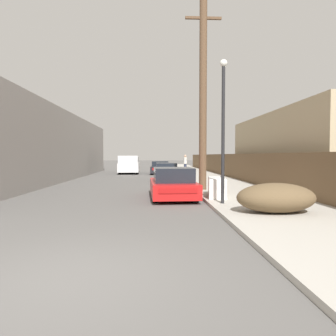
{
  "coord_description": "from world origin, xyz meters",
  "views": [
    {
      "loc": [
        1.22,
        -4.37,
        1.83
      ],
      "look_at": [
        1.96,
        11.44,
        1.17
      ],
      "focal_mm": 32.0,
      "sensor_mm": 36.0,
      "label": 1
    }
  ],
  "objects_px": {
    "discarded_fridge": "(217,187)",
    "utility_pole": "(203,94)",
    "brush_pile": "(276,198)",
    "car_parked_far": "(160,168)",
    "street_lamp": "(223,121)",
    "parked_sports_car_red": "(173,184)",
    "pedestrian": "(185,163)",
    "car_parked_mid": "(166,172)",
    "pickup_truck": "(129,165)"
  },
  "relations": [
    {
      "from": "car_parked_far",
      "to": "street_lamp",
      "type": "relative_size",
      "value": 0.83
    },
    {
      "from": "brush_pile",
      "to": "car_parked_far",
      "type": "bearing_deg",
      "value": 98.18
    },
    {
      "from": "utility_pole",
      "to": "pedestrian",
      "type": "distance_m",
      "value": 16.33
    },
    {
      "from": "utility_pole",
      "to": "brush_pile",
      "type": "xyz_separation_m",
      "value": [
        1.2,
        -6.21,
        -4.35
      ]
    },
    {
      "from": "utility_pole",
      "to": "car_parked_far",
      "type": "bearing_deg",
      "value": 97.02
    },
    {
      "from": "car_parked_far",
      "to": "utility_pole",
      "type": "height_order",
      "value": "utility_pole"
    },
    {
      "from": "car_parked_mid",
      "to": "pickup_truck",
      "type": "height_order",
      "value": "pickup_truck"
    },
    {
      "from": "car_parked_mid",
      "to": "brush_pile",
      "type": "height_order",
      "value": "car_parked_mid"
    },
    {
      "from": "utility_pole",
      "to": "brush_pile",
      "type": "relative_size",
      "value": 3.98
    },
    {
      "from": "parked_sports_car_red",
      "to": "brush_pile",
      "type": "bearing_deg",
      "value": -56.84
    },
    {
      "from": "parked_sports_car_red",
      "to": "car_parked_far",
      "type": "relative_size",
      "value": 0.97
    },
    {
      "from": "street_lamp",
      "to": "pedestrian",
      "type": "bearing_deg",
      "value": 87.8
    },
    {
      "from": "discarded_fridge",
      "to": "pickup_truck",
      "type": "distance_m",
      "value": 18.95
    },
    {
      "from": "utility_pole",
      "to": "street_lamp",
      "type": "distance_m",
      "value": 4.78
    },
    {
      "from": "car_parked_far",
      "to": "parked_sports_car_red",
      "type": "bearing_deg",
      "value": -87.46
    },
    {
      "from": "utility_pole",
      "to": "street_lamp",
      "type": "height_order",
      "value": "utility_pole"
    },
    {
      "from": "parked_sports_car_red",
      "to": "pedestrian",
      "type": "bearing_deg",
      "value": 80.21
    },
    {
      "from": "pickup_truck",
      "to": "utility_pole",
      "type": "height_order",
      "value": "utility_pole"
    },
    {
      "from": "street_lamp",
      "to": "car_parked_far",
      "type": "bearing_deg",
      "value": 95.43
    },
    {
      "from": "utility_pole",
      "to": "street_lamp",
      "type": "xyz_separation_m",
      "value": [
        0.0,
        -4.41,
        -1.86
      ]
    },
    {
      "from": "discarded_fridge",
      "to": "street_lamp",
      "type": "bearing_deg",
      "value": -86.04
    },
    {
      "from": "discarded_fridge",
      "to": "brush_pile",
      "type": "relative_size",
      "value": 0.82
    },
    {
      "from": "car_parked_mid",
      "to": "pedestrian",
      "type": "bearing_deg",
      "value": 73.81
    },
    {
      "from": "car_parked_far",
      "to": "pedestrian",
      "type": "bearing_deg",
      "value": 23.86
    },
    {
      "from": "parked_sports_car_red",
      "to": "car_parked_far",
      "type": "height_order",
      "value": "parked_sports_car_red"
    },
    {
      "from": "pickup_truck",
      "to": "utility_pole",
      "type": "xyz_separation_m",
      "value": [
        4.99,
        -15.55,
        4.0
      ]
    },
    {
      "from": "car_parked_mid",
      "to": "street_lamp",
      "type": "height_order",
      "value": "street_lamp"
    },
    {
      "from": "pickup_truck",
      "to": "brush_pile",
      "type": "distance_m",
      "value": 22.63
    },
    {
      "from": "car_parked_far",
      "to": "brush_pile",
      "type": "relative_size",
      "value": 1.79
    },
    {
      "from": "discarded_fridge",
      "to": "street_lamp",
      "type": "relative_size",
      "value": 0.38
    },
    {
      "from": "car_parked_far",
      "to": "pedestrian",
      "type": "height_order",
      "value": "pedestrian"
    },
    {
      "from": "pedestrian",
      "to": "car_parked_mid",
      "type": "bearing_deg",
      "value": -106.15
    },
    {
      "from": "pickup_truck",
      "to": "discarded_fridge",
      "type": "bearing_deg",
      "value": 103.95
    },
    {
      "from": "car_parked_mid",
      "to": "brush_pile",
      "type": "distance_m",
      "value": 14.39
    },
    {
      "from": "discarded_fridge",
      "to": "utility_pole",
      "type": "xyz_separation_m",
      "value": [
        -0.16,
        2.68,
        4.4
      ]
    },
    {
      "from": "discarded_fridge",
      "to": "pedestrian",
      "type": "relative_size",
      "value": 1.08
    },
    {
      "from": "discarded_fridge",
      "to": "car_parked_far",
      "type": "bearing_deg",
      "value": 105.79
    },
    {
      "from": "utility_pole",
      "to": "pedestrian",
      "type": "xyz_separation_m",
      "value": [
        0.78,
        15.84,
        -3.87
      ]
    },
    {
      "from": "car_parked_mid",
      "to": "pickup_truck",
      "type": "bearing_deg",
      "value": 114.44
    },
    {
      "from": "pickup_truck",
      "to": "brush_pile",
      "type": "bearing_deg",
      "value": 104.03
    },
    {
      "from": "parked_sports_car_red",
      "to": "pedestrian",
      "type": "xyz_separation_m",
      "value": [
        2.43,
        18.03,
        0.44
      ]
    },
    {
      "from": "car_parked_mid",
      "to": "pedestrian",
      "type": "xyz_separation_m",
      "value": [
        2.29,
        7.92,
        0.45
      ]
    },
    {
      "from": "parked_sports_car_red",
      "to": "street_lamp",
      "type": "bearing_deg",
      "value": -55.44
    },
    {
      "from": "brush_pile",
      "to": "discarded_fridge",
      "type": "bearing_deg",
      "value": 106.28
    },
    {
      "from": "brush_pile",
      "to": "pickup_truck",
      "type": "bearing_deg",
      "value": 105.86
    },
    {
      "from": "car_parked_mid",
      "to": "street_lamp",
      "type": "relative_size",
      "value": 0.83
    },
    {
      "from": "discarded_fridge",
      "to": "car_parked_mid",
      "type": "height_order",
      "value": "car_parked_mid"
    },
    {
      "from": "parked_sports_car_red",
      "to": "pedestrian",
      "type": "relative_size",
      "value": 2.3
    },
    {
      "from": "utility_pole",
      "to": "discarded_fridge",
      "type": "bearing_deg",
      "value": -86.51
    },
    {
      "from": "car_parked_far",
      "to": "street_lamp",
      "type": "bearing_deg",
      "value": -82.62
    }
  ]
}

